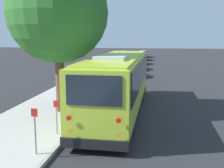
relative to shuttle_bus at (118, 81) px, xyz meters
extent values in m
plane|color=#28282B|center=(1.10, -0.26, -1.75)|extent=(160.00, 160.00, 0.00)
cube|color=#B2AFA8|center=(1.10, 3.80, -1.67)|extent=(80.00, 4.31, 0.15)
cube|color=#9D9A94|center=(1.10, 1.57, -1.67)|extent=(80.00, 0.14, 0.15)
cube|color=#ADC633|center=(0.01, 0.00, -0.11)|extent=(11.28, 2.60, 2.75)
cube|color=black|center=(0.01, 0.00, -1.35)|extent=(11.34, 2.65, 0.28)
cube|color=black|center=(0.01, 0.00, 0.49)|extent=(10.36, 2.67, 1.31)
cube|color=black|center=(5.65, -0.10, 0.49)|extent=(0.07, 2.11, 1.38)
cube|color=black|center=(-5.64, 0.10, 0.59)|extent=(0.06, 1.94, 1.05)
cube|color=black|center=(5.65, -0.10, 1.13)|extent=(0.07, 1.74, 0.22)
cube|color=#ADC633|center=(0.01, 0.00, 1.31)|extent=(10.59, 2.37, 0.10)
cube|color=silver|center=(-2.00, 0.03, 1.43)|extent=(2.09, 1.40, 0.20)
cube|color=black|center=(5.68, -0.10, -1.31)|extent=(0.14, 2.44, 0.36)
cube|color=black|center=(-5.67, 0.10, -1.31)|extent=(0.14, 2.44, 0.36)
cylinder|color=red|center=(-5.71, 0.97, -0.38)|extent=(0.03, 0.18, 0.18)
cylinder|color=orange|center=(-5.71, 0.97, -0.88)|extent=(0.03, 0.14, 0.14)
cylinder|color=red|center=(-5.74, -0.77, -0.38)|extent=(0.03, 0.18, 0.18)
cylinder|color=orange|center=(-5.74, -0.77, -0.88)|extent=(0.03, 0.14, 0.14)
cube|color=white|center=(5.75, 0.71, -1.14)|extent=(0.05, 0.32, 0.18)
cube|color=white|center=(5.73, -0.90, -1.14)|extent=(0.05, 0.32, 0.18)
cube|color=black|center=(5.30, 1.27, 0.75)|extent=(0.06, 0.10, 0.24)
cylinder|color=black|center=(3.35, 1.00, -1.27)|extent=(0.95, 0.32, 0.95)
cylinder|color=slate|center=(3.35, 1.00, -1.27)|extent=(0.43, 0.33, 0.43)
cylinder|color=black|center=(3.31, -1.11, -1.27)|extent=(0.95, 0.32, 0.95)
cylinder|color=slate|center=(3.31, -1.11, -1.27)|extent=(0.43, 0.33, 0.43)
cylinder|color=black|center=(-3.13, 1.11, -1.27)|extent=(0.95, 0.32, 0.95)
cylinder|color=slate|center=(-3.13, 1.11, -1.27)|extent=(0.43, 0.33, 0.43)
cylinder|color=black|center=(-3.16, -1.00, -1.27)|extent=(0.95, 0.32, 0.95)
cylinder|color=slate|center=(-3.16, -1.00, -1.27)|extent=(0.43, 0.33, 0.43)
cube|color=maroon|center=(13.61, 0.43, -1.29)|extent=(4.54, 2.02, 0.61)
cube|color=black|center=(13.50, 0.44, -0.74)|extent=(2.20, 1.62, 0.48)
cube|color=maroon|center=(13.50, 0.44, -0.50)|extent=(2.11, 1.58, 0.05)
cube|color=black|center=(15.84, 0.27, -1.49)|extent=(0.20, 1.65, 0.20)
cube|color=black|center=(11.38, 0.59, -1.49)|extent=(0.20, 1.65, 0.20)
cylinder|color=black|center=(15.06, 1.10, -1.44)|extent=(0.63, 0.24, 0.62)
cylinder|color=slate|center=(15.06, 1.10, -1.44)|extent=(0.29, 0.24, 0.28)
cylinder|color=black|center=(14.95, -0.45, -1.44)|extent=(0.63, 0.24, 0.62)
cylinder|color=slate|center=(14.95, -0.45, -1.44)|extent=(0.29, 0.24, 0.28)
cylinder|color=black|center=(12.27, 1.30, -1.44)|extent=(0.63, 0.24, 0.62)
cylinder|color=slate|center=(12.27, 1.30, -1.44)|extent=(0.29, 0.24, 0.28)
cylinder|color=black|center=(12.16, -0.25, -1.44)|extent=(0.63, 0.24, 0.62)
cylinder|color=slate|center=(12.16, -0.25, -1.44)|extent=(0.29, 0.24, 0.28)
cube|color=slate|center=(20.26, 0.56, -1.28)|extent=(4.53, 1.90, 0.62)
cube|color=black|center=(20.15, 0.56, -0.73)|extent=(2.17, 1.58, 0.48)
cube|color=slate|center=(20.15, 0.56, -0.49)|extent=(2.08, 1.54, 0.05)
cube|color=black|center=(22.52, 0.64, -1.49)|extent=(0.14, 1.69, 0.20)
cube|color=black|center=(18.01, 0.48, -1.49)|extent=(0.14, 1.69, 0.20)
cylinder|color=black|center=(21.65, 1.41, -1.43)|extent=(0.64, 0.22, 0.63)
cylinder|color=slate|center=(21.65, 1.41, -1.43)|extent=(0.29, 0.23, 0.28)
cylinder|color=black|center=(21.70, -0.18, -1.43)|extent=(0.64, 0.22, 0.63)
cylinder|color=slate|center=(21.70, -0.18, -1.43)|extent=(0.29, 0.23, 0.28)
cylinder|color=black|center=(18.82, 1.31, -1.43)|extent=(0.64, 0.22, 0.63)
cylinder|color=slate|center=(18.82, 1.31, -1.43)|extent=(0.29, 0.23, 0.28)
cylinder|color=black|center=(18.88, -0.28, -1.43)|extent=(0.64, 0.22, 0.63)
cylinder|color=slate|center=(18.88, -0.28, -1.43)|extent=(0.29, 0.23, 0.28)
cube|color=black|center=(26.77, 0.43, -1.29)|extent=(4.21, 1.94, 0.61)
cube|color=black|center=(26.66, 0.44, -0.75)|extent=(2.03, 1.58, 0.48)
cube|color=black|center=(26.66, 0.44, -0.51)|extent=(1.95, 1.54, 0.05)
cube|color=black|center=(28.85, 0.31, -1.49)|extent=(0.17, 1.65, 0.20)
cube|color=black|center=(24.69, 0.55, -1.49)|extent=(0.17, 1.65, 0.20)
cylinder|color=black|center=(28.11, 1.13, -1.44)|extent=(0.62, 0.23, 0.61)
cylinder|color=slate|center=(28.11, 1.13, -1.44)|extent=(0.29, 0.24, 0.28)
cylinder|color=black|center=(28.02, -0.42, -1.44)|extent=(0.62, 0.23, 0.61)
cylinder|color=slate|center=(28.02, -0.42, -1.44)|extent=(0.29, 0.24, 0.28)
cylinder|color=black|center=(25.51, 1.28, -1.44)|extent=(0.62, 0.23, 0.61)
cylinder|color=slate|center=(25.51, 1.28, -1.44)|extent=(0.29, 0.24, 0.28)
cylinder|color=black|center=(25.42, -0.27, -1.44)|extent=(0.62, 0.23, 0.61)
cylinder|color=slate|center=(25.42, -0.27, -1.44)|extent=(0.29, 0.24, 0.28)
cube|color=#19234C|center=(33.97, 0.29, -1.29)|extent=(4.21, 1.81, 0.61)
cube|color=black|center=(33.86, 0.29, -0.74)|extent=(2.02, 1.51, 0.48)
cube|color=#19234C|center=(33.86, 0.29, -0.50)|extent=(1.94, 1.47, 0.05)
cube|color=black|center=(36.06, 0.37, -1.49)|extent=(0.14, 1.62, 0.20)
cube|color=black|center=(31.87, 0.22, -1.49)|extent=(0.14, 1.62, 0.20)
cylinder|color=black|center=(35.25, 1.10, -1.44)|extent=(0.62, 0.22, 0.61)
cylinder|color=slate|center=(35.25, 1.10, -1.44)|extent=(0.28, 0.23, 0.28)
cylinder|color=black|center=(35.30, -0.42, -1.44)|extent=(0.62, 0.22, 0.61)
cylinder|color=slate|center=(35.30, -0.42, -1.44)|extent=(0.28, 0.23, 0.28)
cylinder|color=black|center=(32.63, 1.01, -1.44)|extent=(0.62, 0.22, 0.61)
cylinder|color=slate|center=(32.63, 1.01, -1.44)|extent=(0.28, 0.23, 0.28)
cylinder|color=black|center=(32.68, -0.51, -1.44)|extent=(0.62, 0.22, 0.61)
cylinder|color=slate|center=(32.68, -0.51, -1.44)|extent=(0.28, 0.23, 0.28)
cube|color=tan|center=(40.56, 0.38, -1.26)|extent=(4.57, 1.69, 0.64)
cube|color=black|center=(40.45, 0.38, -0.70)|extent=(2.17, 1.45, 0.48)
cube|color=tan|center=(40.45, 0.38, -0.46)|extent=(2.08, 1.41, 0.05)
cube|color=black|center=(42.87, 0.39, -1.48)|extent=(0.09, 1.60, 0.20)
cube|color=black|center=(38.26, 0.36, -1.48)|extent=(0.09, 1.60, 0.20)
cylinder|color=black|center=(42.00, 1.14, -1.42)|extent=(0.65, 0.20, 0.65)
cylinder|color=slate|center=(42.00, 1.14, -1.42)|extent=(0.30, 0.22, 0.29)
cylinder|color=black|center=(42.01, -0.36, -1.42)|extent=(0.65, 0.20, 0.65)
cylinder|color=slate|center=(42.01, -0.36, -1.42)|extent=(0.30, 0.22, 0.29)
cylinder|color=black|center=(39.12, 1.12, -1.42)|extent=(0.65, 0.20, 0.65)
cylinder|color=slate|center=(39.12, 1.12, -1.42)|extent=(0.30, 0.22, 0.29)
cylinder|color=black|center=(39.13, -0.38, -1.42)|extent=(0.65, 0.20, 0.65)
cylinder|color=slate|center=(39.13, -0.38, -1.42)|extent=(0.30, 0.22, 0.29)
cylinder|color=brown|center=(-0.54, 3.06, 0.09)|extent=(0.46, 0.46, 3.37)
sphere|color=#2D6B28|center=(-0.54, 3.06, 3.59)|extent=(5.19, 5.19, 5.19)
cylinder|color=gray|center=(-6.11, 2.03, -0.93)|extent=(0.06, 0.06, 1.33)
cube|color=red|center=(-6.11, 2.03, -0.12)|extent=(0.02, 0.22, 0.28)
cylinder|color=gray|center=(-4.02, 2.03, -1.03)|extent=(0.06, 0.06, 1.13)
cube|color=red|center=(-4.02, 2.03, -0.33)|extent=(0.02, 0.22, 0.28)
cylinder|color=gold|center=(8.30, 2.16, -1.27)|extent=(0.22, 0.22, 0.65)
sphere|color=gold|center=(8.30, 2.16, -0.89)|extent=(0.20, 0.20, 0.20)
camera|label=1|loc=(-14.70, -1.93, 2.42)|focal=45.00mm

